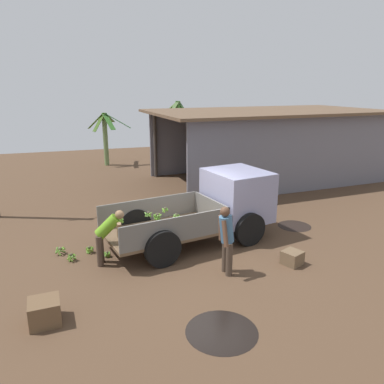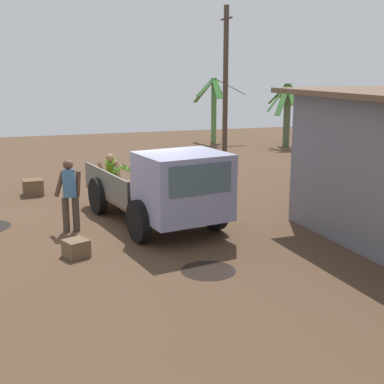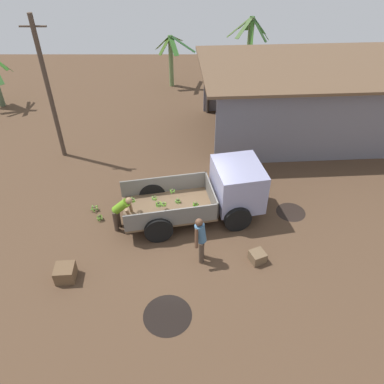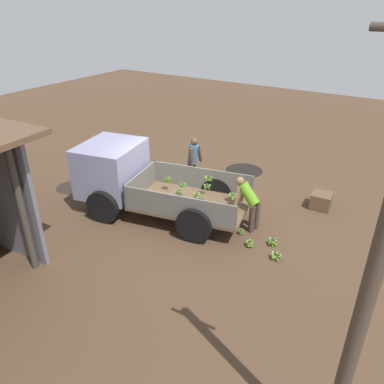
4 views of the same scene
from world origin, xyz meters
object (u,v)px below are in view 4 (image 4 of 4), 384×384
at_px(person_worker_loading, 249,201).
at_px(banana_bunch_on_ground_2, 273,241).
at_px(cargo_truck, 128,176).
at_px(banana_bunch_on_ground_1, 241,231).
at_px(utility_pole, 370,288).
at_px(wooden_crate_1, 151,169).
at_px(person_foreground_visitor, 193,160).
at_px(banana_bunch_on_ground_0, 250,243).
at_px(banana_bunch_on_ground_3, 276,255).
at_px(wooden_crate_0, 321,201).

relative_size(person_worker_loading, banana_bunch_on_ground_2, 5.52).
relative_size(cargo_truck, banana_bunch_on_ground_1, 27.61).
height_order(utility_pole, wooden_crate_1, utility_pole).
bearing_deg(wooden_crate_1, cargo_truck, 112.81).
height_order(person_foreground_visitor, banana_bunch_on_ground_2, person_foreground_visitor).
height_order(cargo_truck, wooden_crate_1, cargo_truck).
bearing_deg(cargo_truck, banana_bunch_on_ground_0, 169.66).
bearing_deg(person_foreground_visitor, cargo_truck, -110.91).
height_order(person_foreground_visitor, wooden_crate_1, person_foreground_visitor).
relative_size(banana_bunch_on_ground_0, banana_bunch_on_ground_1, 1.26).
bearing_deg(banana_bunch_on_ground_3, banana_bunch_on_ground_2, -60.30).
bearing_deg(person_worker_loading, banana_bunch_on_ground_3, 152.88).
relative_size(banana_bunch_on_ground_1, banana_bunch_on_ground_2, 0.72).
bearing_deg(utility_pole, cargo_truck, -29.86).
bearing_deg(banana_bunch_on_ground_3, person_worker_loading, -38.19).
xyz_separation_m(person_worker_loading, banana_bunch_on_ground_2, (-0.91, 0.44, -0.71)).
xyz_separation_m(person_foreground_visitor, person_worker_loading, (-2.61, 1.38, -0.12)).
xyz_separation_m(cargo_truck, person_worker_loading, (-3.43, -0.86, -0.21)).
xyz_separation_m(cargo_truck, banana_bunch_on_ground_1, (-3.44, -0.46, -0.95)).
distance_m(cargo_truck, person_foreground_visitor, 2.39).
bearing_deg(wooden_crate_0, person_worker_loading, 56.62).
relative_size(cargo_truck, banana_bunch_on_ground_0, 21.93).
height_order(cargo_truck, banana_bunch_on_ground_3, cargo_truck).
relative_size(utility_pole, banana_bunch_on_ground_0, 25.35).
distance_m(utility_pole, banana_bunch_on_ground_3, 5.19).
relative_size(utility_pole, banana_bunch_on_ground_2, 22.87).
xyz_separation_m(banana_bunch_on_ground_2, wooden_crate_0, (-0.50, -2.58, 0.12)).
relative_size(person_worker_loading, banana_bunch_on_ground_0, 6.12).
relative_size(banana_bunch_on_ground_2, banana_bunch_on_ground_3, 0.89).
bearing_deg(utility_pole, person_foreground_visitor, -45.90).
distance_m(person_worker_loading, banana_bunch_on_ground_3, 1.67).
xyz_separation_m(cargo_truck, person_foreground_visitor, (-0.82, -2.24, -0.10)).
xyz_separation_m(person_foreground_visitor, banana_bunch_on_ground_2, (-3.51, 1.82, -0.82)).
height_order(banana_bunch_on_ground_2, wooden_crate_1, wooden_crate_1).
height_order(banana_bunch_on_ground_0, banana_bunch_on_ground_2, banana_bunch_on_ground_2).
height_order(banana_bunch_on_ground_0, wooden_crate_1, wooden_crate_1).
height_order(banana_bunch_on_ground_0, banana_bunch_on_ground_1, banana_bunch_on_ground_0).
xyz_separation_m(cargo_truck, banana_bunch_on_ground_0, (-3.87, -0.06, -0.93)).
bearing_deg(cargo_truck, wooden_crate_1, -78.47).
bearing_deg(banana_bunch_on_ground_2, banana_bunch_on_ground_3, 119.70).
bearing_deg(wooden_crate_0, banana_bunch_on_ground_3, 86.03).
bearing_deg(cargo_truck, person_worker_loading, -177.24).
bearing_deg(banana_bunch_on_ground_0, banana_bunch_on_ground_1, -42.33).
distance_m(cargo_truck, banana_bunch_on_ground_3, 4.72).
height_order(utility_pole, banana_bunch_on_ground_3, utility_pole).
relative_size(person_foreground_visitor, banana_bunch_on_ground_2, 6.61).
distance_m(utility_pole, person_worker_loading, 6.16).
distance_m(banana_bunch_on_ground_3, wooden_crate_1, 6.09).
relative_size(utility_pole, wooden_crate_1, 13.17).
xyz_separation_m(banana_bunch_on_ground_0, wooden_crate_0, (-0.97, -2.93, 0.13)).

